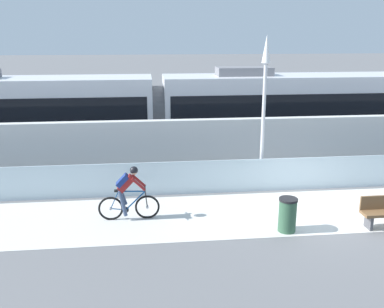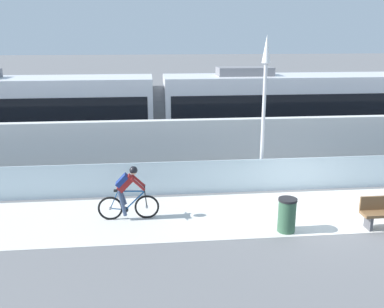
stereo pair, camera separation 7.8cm
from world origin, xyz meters
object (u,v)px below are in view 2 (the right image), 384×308
object	(u,v)px
cyclist_on_bike	(128,193)
tram	(158,112)
lamp_post_antenna	(264,94)
trash_bin	(287,215)

from	to	relation	value
cyclist_on_bike	tram	bearing A→B (deg)	80.99
lamp_post_antenna	trash_bin	bearing A→B (deg)	-92.92
lamp_post_antenna	trash_bin	world-z (taller)	lamp_post_antenna
cyclist_on_bike	trash_bin	bearing A→B (deg)	-16.15
cyclist_on_bike	trash_bin	world-z (taller)	cyclist_on_bike
cyclist_on_bike	trash_bin	distance (m)	4.50
lamp_post_antenna	trash_bin	xyz separation A→B (m)	(-0.17, -3.40, -2.81)
lamp_post_antenna	trash_bin	distance (m)	4.41
tram	lamp_post_antenna	xyz separation A→B (m)	(3.40, -4.70, 1.40)
cyclist_on_bike	trash_bin	xyz separation A→B (m)	(4.31, -1.25, -0.32)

